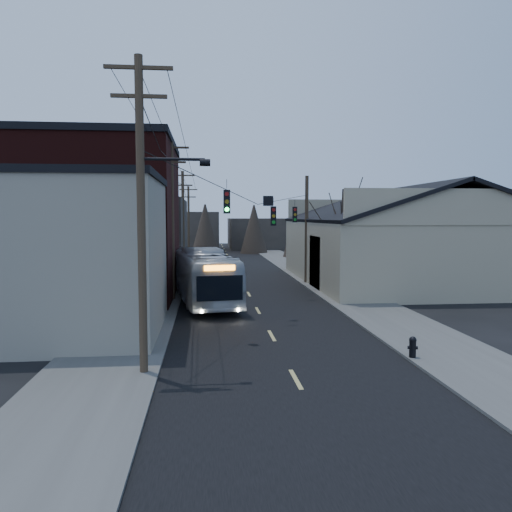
% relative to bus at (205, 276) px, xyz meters
% --- Properties ---
extents(ground, '(160.00, 160.00, 0.00)m').
position_rel_bus_xyz_m(ground, '(3.00, -17.22, -1.64)').
color(ground, black).
rests_on(ground, ground).
extents(road_surface, '(9.00, 110.00, 0.02)m').
position_rel_bus_xyz_m(road_surface, '(3.00, 12.78, -1.63)').
color(road_surface, black).
rests_on(road_surface, ground).
extents(sidewalk_left, '(4.00, 110.00, 0.12)m').
position_rel_bus_xyz_m(sidewalk_left, '(-3.50, 12.78, -1.58)').
color(sidewalk_left, '#474744').
rests_on(sidewalk_left, ground).
extents(sidewalk_right, '(4.00, 110.00, 0.12)m').
position_rel_bus_xyz_m(sidewalk_right, '(9.50, 12.78, -1.58)').
color(sidewalk_right, '#474744').
rests_on(sidewalk_right, ground).
extents(building_clapboard, '(8.00, 8.00, 7.00)m').
position_rel_bus_xyz_m(building_clapboard, '(-6.00, -8.22, 1.86)').
color(building_clapboard, gray).
rests_on(building_clapboard, ground).
extents(building_brick, '(10.00, 12.00, 10.00)m').
position_rel_bus_xyz_m(building_brick, '(-7.00, 2.78, 3.36)').
color(building_brick, black).
rests_on(building_brick, ground).
extents(building_left_far, '(9.00, 14.00, 7.00)m').
position_rel_bus_xyz_m(building_left_far, '(-6.50, 18.78, 1.86)').
color(building_left_far, '#322D28').
rests_on(building_left_far, ground).
extents(warehouse, '(16.16, 20.60, 7.73)m').
position_rel_bus_xyz_m(warehouse, '(16.00, 7.78, 1.06)').
color(warehouse, gray).
rests_on(warehouse, ground).
extents(building_far_left, '(10.00, 12.00, 6.00)m').
position_rel_bus_xyz_m(building_far_left, '(-3.00, 47.78, 1.36)').
color(building_far_left, '#322D28').
rests_on(building_far_left, ground).
extents(building_far_right, '(12.00, 14.00, 5.00)m').
position_rel_bus_xyz_m(building_far_right, '(10.00, 52.78, 0.86)').
color(building_far_right, '#322D28').
rests_on(building_far_right, ground).
extents(bare_tree, '(0.40, 0.40, 7.20)m').
position_rel_bus_xyz_m(bare_tree, '(9.50, 2.78, 1.96)').
color(bare_tree, black).
rests_on(bare_tree, ground).
extents(utility_lines, '(11.24, 45.28, 10.50)m').
position_rel_bus_xyz_m(utility_lines, '(-0.11, 6.92, 3.32)').
color(utility_lines, '#382B1E').
rests_on(utility_lines, ground).
extents(bus, '(4.32, 12.01, 3.27)m').
position_rel_bus_xyz_m(bus, '(0.00, 0.00, 0.00)').
color(bus, '#ACB1B8').
rests_on(bus, ground).
extents(parked_car, '(1.54, 4.16, 1.36)m').
position_rel_bus_xyz_m(parked_car, '(-1.30, 13.06, -0.95)').
color(parked_car, '#97999E').
rests_on(parked_car, ground).
extents(fire_hydrant, '(0.38, 0.27, 0.78)m').
position_rel_bus_xyz_m(fire_hydrant, '(7.70, -13.48, -1.10)').
color(fire_hydrant, black).
rests_on(fire_hydrant, sidewalk_right).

